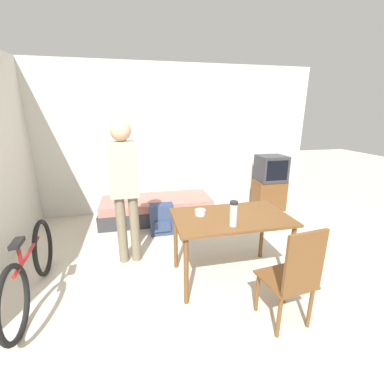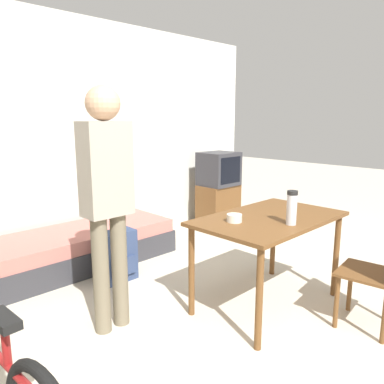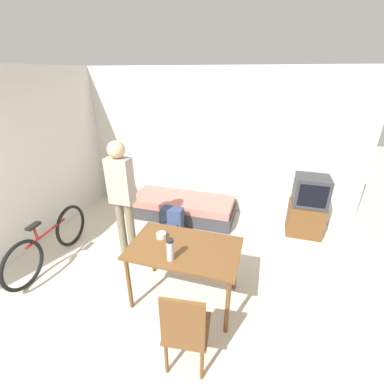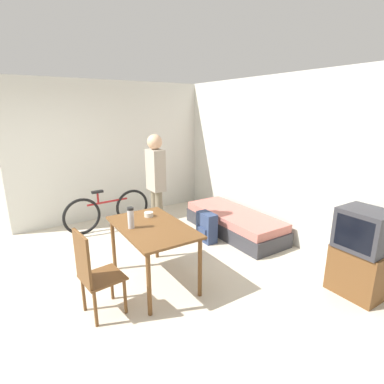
{
  "view_description": "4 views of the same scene",
  "coord_description": "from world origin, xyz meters",
  "px_view_note": "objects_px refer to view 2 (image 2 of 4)",
  "views": [
    {
      "loc": [
        -0.61,
        -1.47,
        1.87
      ],
      "look_at": [
        0.09,
        1.68,
        0.86
      ],
      "focal_mm": 24.0,
      "sensor_mm": 36.0,
      "label": 1
    },
    {
      "loc": [
        -2.14,
        -0.69,
        1.57
      ],
      "look_at": [
        0.15,
        1.66,
        0.92
      ],
      "focal_mm": 35.0,
      "sensor_mm": 36.0,
      "label": 2
    },
    {
      "loc": [
        1.14,
        -1.28,
        2.6
      ],
      "look_at": [
        0.22,
        1.84,
        1.07
      ],
      "focal_mm": 24.0,
      "sensor_mm": 36.0,
      "label": 3
    },
    {
      "loc": [
        3.55,
        -0.46,
        2.17
      ],
      "look_at": [
        0.18,
        1.7,
        1.06
      ],
      "focal_mm": 28.0,
      "sensor_mm": 36.0,
      "label": 4
    }
  ],
  "objects_px": {
    "daybed": "(83,247)",
    "dining_table": "(269,228)",
    "mate_bowl": "(234,218)",
    "thermos_flask": "(292,206)",
    "tv": "(219,188)",
    "person_standing": "(107,191)",
    "backpack": "(117,257)"
  },
  "relations": [
    {
      "from": "daybed",
      "to": "backpack",
      "type": "bearing_deg",
      "value": -87.88
    },
    {
      "from": "daybed",
      "to": "dining_table",
      "type": "bearing_deg",
      "value": -70.79
    },
    {
      "from": "backpack",
      "to": "mate_bowl",
      "type": "bearing_deg",
      "value": -75.0
    },
    {
      "from": "thermos_flask",
      "to": "person_standing",
      "type": "bearing_deg",
      "value": 141.03
    },
    {
      "from": "tv",
      "to": "thermos_flask",
      "type": "bearing_deg",
      "value": -126.79
    },
    {
      "from": "dining_table",
      "to": "person_standing",
      "type": "bearing_deg",
      "value": 151.55
    },
    {
      "from": "mate_bowl",
      "to": "backpack",
      "type": "bearing_deg",
      "value": 105.0
    },
    {
      "from": "dining_table",
      "to": "thermos_flask",
      "type": "bearing_deg",
      "value": -107.15
    },
    {
      "from": "tv",
      "to": "person_standing",
      "type": "distance_m",
      "value": 3.04
    },
    {
      "from": "thermos_flask",
      "to": "backpack",
      "type": "distance_m",
      "value": 1.77
    },
    {
      "from": "dining_table",
      "to": "person_standing",
      "type": "height_order",
      "value": "person_standing"
    },
    {
      "from": "daybed",
      "to": "dining_table",
      "type": "relative_size",
      "value": 1.56
    },
    {
      "from": "mate_bowl",
      "to": "backpack",
      "type": "distance_m",
      "value": 1.35
    },
    {
      "from": "thermos_flask",
      "to": "tv",
      "type": "bearing_deg",
      "value": 53.21
    },
    {
      "from": "tv",
      "to": "person_standing",
      "type": "relative_size",
      "value": 0.6
    },
    {
      "from": "dining_table",
      "to": "mate_bowl",
      "type": "distance_m",
      "value": 0.36
    },
    {
      "from": "dining_table",
      "to": "mate_bowl",
      "type": "bearing_deg",
      "value": 162.28
    },
    {
      "from": "daybed",
      "to": "thermos_flask",
      "type": "relative_size",
      "value": 7.58
    },
    {
      "from": "daybed",
      "to": "person_standing",
      "type": "xyz_separation_m",
      "value": [
        -0.47,
        -1.3,
        0.86
      ]
    },
    {
      "from": "tv",
      "to": "thermos_flask",
      "type": "relative_size",
      "value": 4.11
    },
    {
      "from": "thermos_flask",
      "to": "mate_bowl",
      "type": "bearing_deg",
      "value": 125.95
    },
    {
      "from": "mate_bowl",
      "to": "thermos_flask",
      "type": "bearing_deg",
      "value": -54.05
    },
    {
      "from": "daybed",
      "to": "mate_bowl",
      "type": "relative_size",
      "value": 16.7
    },
    {
      "from": "tv",
      "to": "mate_bowl",
      "type": "height_order",
      "value": "tv"
    },
    {
      "from": "daybed",
      "to": "mate_bowl",
      "type": "bearing_deg",
      "value": -79.34
    },
    {
      "from": "mate_bowl",
      "to": "tv",
      "type": "bearing_deg",
      "value": 44.26
    },
    {
      "from": "daybed",
      "to": "tv",
      "type": "relative_size",
      "value": 1.84
    },
    {
      "from": "daybed",
      "to": "mate_bowl",
      "type": "height_order",
      "value": "mate_bowl"
    },
    {
      "from": "daybed",
      "to": "person_standing",
      "type": "relative_size",
      "value": 1.11
    },
    {
      "from": "daybed",
      "to": "backpack",
      "type": "height_order",
      "value": "backpack"
    },
    {
      "from": "dining_table",
      "to": "mate_bowl",
      "type": "xyz_separation_m",
      "value": [
        -0.33,
        0.1,
        0.12
      ]
    },
    {
      "from": "daybed",
      "to": "thermos_flask",
      "type": "height_order",
      "value": "thermos_flask"
    }
  ]
}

